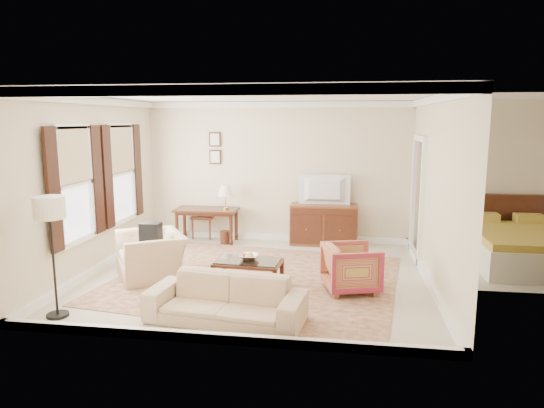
% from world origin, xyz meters
% --- Properties ---
extents(room_shell, '(5.51, 5.01, 2.91)m').
position_xyz_m(room_shell, '(0.00, 0.00, 2.47)').
color(room_shell, beige).
rests_on(room_shell, ground).
extents(annex_bedroom, '(3.00, 2.70, 2.90)m').
position_xyz_m(annex_bedroom, '(4.49, 1.15, 0.34)').
color(annex_bedroom, beige).
rests_on(annex_bedroom, ground).
extents(window_front, '(0.12, 1.56, 1.80)m').
position_xyz_m(window_front, '(-2.70, -0.70, 1.55)').
color(window_front, '#CCB284').
rests_on(window_front, room_shell).
extents(window_rear, '(0.12, 1.56, 1.80)m').
position_xyz_m(window_rear, '(-2.70, 0.90, 1.55)').
color(window_rear, '#CCB284').
rests_on(window_rear, room_shell).
extents(doorway, '(0.10, 1.12, 2.25)m').
position_xyz_m(doorway, '(2.71, 1.50, 1.08)').
color(doorway, white).
rests_on(doorway, room_shell).
extents(rug, '(4.84, 4.32, 0.01)m').
position_xyz_m(rug, '(0.00, -0.16, 0.01)').
color(rug, '#5A261E').
rests_on(rug, room_shell).
extents(writing_desk, '(1.30, 0.65, 0.71)m').
position_xyz_m(writing_desk, '(-1.43, 2.08, 0.60)').
color(writing_desk, '#421E12').
rests_on(writing_desk, room_shell).
extents(desk_chair, '(0.47, 0.47, 1.05)m').
position_xyz_m(desk_chair, '(-1.61, 2.43, 0.53)').
color(desk_chair, brown).
rests_on(desk_chair, room_shell).
extents(desk_lamp, '(0.32, 0.32, 0.50)m').
position_xyz_m(desk_lamp, '(-1.03, 2.08, 0.96)').
color(desk_lamp, silver).
rests_on(desk_lamp, writing_desk).
extents(framed_prints, '(0.25, 0.04, 0.68)m').
position_xyz_m(framed_prints, '(-1.33, 2.47, 1.94)').
color(framed_prints, '#421E12').
rests_on(framed_prints, room_shell).
extents(sideboard, '(1.35, 0.52, 0.83)m').
position_xyz_m(sideboard, '(0.99, 2.21, 0.42)').
color(sideboard, brown).
rests_on(sideboard, room_shell).
extents(tv, '(0.99, 0.57, 0.13)m').
position_xyz_m(tv, '(0.99, 2.19, 1.33)').
color(tv, black).
rests_on(tv, sideboard).
extents(coffee_table, '(1.04, 0.66, 0.43)m').
position_xyz_m(coffee_table, '(-0.04, -0.55, 0.32)').
color(coffee_table, '#421E12').
rests_on(coffee_table, room_shell).
extents(fruit_bowl, '(0.42, 0.42, 0.10)m').
position_xyz_m(fruit_bowl, '(-0.04, -0.51, 0.48)').
color(fruit_bowl, silver).
rests_on(fruit_bowl, coffee_table).
extents(book_a, '(0.28, 0.05, 0.38)m').
position_xyz_m(book_a, '(-0.09, -0.47, 0.17)').
color(book_a, brown).
rests_on(book_a, coffee_table).
extents(book_b, '(0.22, 0.21, 0.38)m').
position_xyz_m(book_b, '(0.12, -0.54, 0.16)').
color(book_b, brown).
rests_on(book_b, coffee_table).
extents(striped_armchair, '(0.89, 0.92, 0.78)m').
position_xyz_m(striped_armchair, '(1.51, -0.50, 0.39)').
color(striped_armchair, maroon).
rests_on(striped_armchair, room_shell).
extents(club_armchair, '(1.21, 1.33, 0.97)m').
position_xyz_m(club_armchair, '(-1.69, -0.30, 0.49)').
color(club_armchair, '#CFAD8C').
rests_on(club_armchair, room_shell).
extents(backpack, '(0.38, 0.38, 0.40)m').
position_xyz_m(backpack, '(-1.67, -0.33, 0.74)').
color(backpack, black).
rests_on(backpack, club_armchair).
extents(sofa, '(2.04, 0.83, 0.77)m').
position_xyz_m(sofa, '(-0.07, -1.86, 0.39)').
color(sofa, '#CFAD8C').
rests_on(sofa, room_shell).
extents(floor_lamp, '(0.39, 0.39, 1.58)m').
position_xyz_m(floor_lamp, '(-2.28, -2.02, 1.33)').
color(floor_lamp, black).
rests_on(floor_lamp, room_shell).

